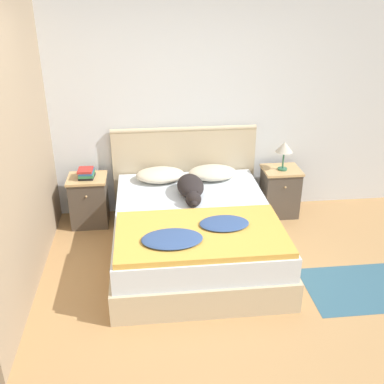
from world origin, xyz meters
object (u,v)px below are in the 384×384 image
(pillow_right, at_px, (213,173))
(book_stack, at_px, (86,173))
(nightstand_right, at_px, (280,191))
(pillow_left, at_px, (160,175))
(dog, at_px, (191,188))
(nightstand_left, at_px, (89,200))
(table_lamp, at_px, (284,148))
(bed, at_px, (194,233))

(pillow_right, height_order, book_stack, book_stack)
(nightstand_right, bearing_deg, pillow_left, -178.56)
(dog, bearing_deg, nightstand_left, 157.08)
(nightstand_right, bearing_deg, table_lamp, -90.00)
(nightstand_right, xyz_separation_m, book_stack, (-2.25, -0.02, 0.35))
(nightstand_right, bearing_deg, book_stack, -179.62)
(book_stack, relative_size, table_lamp, 0.65)
(pillow_right, xyz_separation_m, dog, (-0.30, -0.44, 0.02))
(bed, distance_m, table_lamp, 1.49)
(table_lamp, bearing_deg, nightstand_right, 90.00)
(nightstand_left, relative_size, book_stack, 2.64)
(nightstand_right, xyz_separation_m, pillow_left, (-1.43, -0.04, 0.30))
(pillow_right, distance_m, dog, 0.53)
(nightstand_right, distance_m, pillow_right, 0.88)
(pillow_left, distance_m, book_stack, 0.82)
(pillow_left, height_order, pillow_right, same)
(pillow_left, relative_size, table_lamp, 1.62)
(pillow_left, distance_m, table_lamp, 1.45)
(nightstand_right, bearing_deg, bed, -144.68)
(pillow_right, bearing_deg, nightstand_right, 2.49)
(nightstand_right, height_order, pillow_left, pillow_left)
(bed, height_order, book_stack, book_stack)
(nightstand_left, relative_size, nightstand_right, 1.00)
(bed, distance_m, pillow_right, 0.88)
(nightstand_left, height_order, pillow_right, pillow_right)
(pillow_right, bearing_deg, dog, -124.11)
(nightstand_left, relative_size, pillow_left, 1.06)
(bed, bearing_deg, pillow_left, 111.48)
(bed, relative_size, nightstand_left, 3.44)
(nightstand_right, relative_size, pillow_right, 1.06)
(dog, bearing_deg, pillow_right, 55.89)
(dog, bearing_deg, nightstand_right, 22.97)
(bed, relative_size, dog, 2.85)
(bed, xyz_separation_m, pillow_left, (-0.30, 0.76, 0.33))
(nightstand_right, distance_m, dog, 1.26)
(bed, height_order, nightstand_left, nightstand_left)
(nightstand_left, xyz_separation_m, book_stack, (0.00, -0.02, 0.35))
(nightstand_left, bearing_deg, table_lamp, -0.53)
(bed, distance_m, nightstand_right, 1.38)
(nightstand_right, relative_size, pillow_left, 1.06)
(table_lamp, bearing_deg, bed, -145.39)
(bed, bearing_deg, nightstand_left, 144.68)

